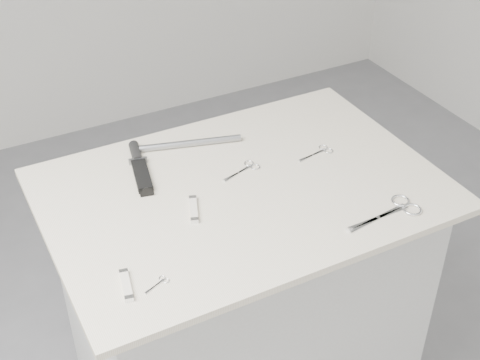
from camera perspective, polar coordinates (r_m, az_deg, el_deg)
name	(u,v)px	position (r m, az deg, el deg)	size (l,w,h in m)	color
plinth	(242,315)	(2.02, 0.20, -11.42)	(0.90, 0.60, 0.90)	#B9B9B6
display_board	(243,190)	(1.71, 0.23, -0.86)	(1.00, 0.70, 0.02)	beige
large_shears	(396,210)	(1.67, 13.20, -2.47)	(0.21, 0.09, 0.01)	silver
embroidery_scissors_a	(246,169)	(1.77, 0.51, 0.98)	(0.12, 0.06, 0.00)	silver
embroidery_scissors_b	(320,152)	(1.85, 6.83, 2.40)	(0.11, 0.05, 0.00)	silver
tiny_scissors	(159,283)	(1.45, -6.91, -8.73)	(0.06, 0.04, 0.00)	silver
sheathed_knife	(139,165)	(1.79, -8.61, 1.30)	(0.08, 0.23, 0.03)	black
pocket_knife_a	(126,285)	(1.45, -9.67, -8.83)	(0.04, 0.09, 0.01)	beige
pocket_knife_b	(194,209)	(1.63, -3.98, -2.48)	(0.06, 0.10, 0.01)	beige
metal_rail	(191,143)	(1.86, -4.24, 3.15)	(0.02, 0.02, 0.28)	gray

